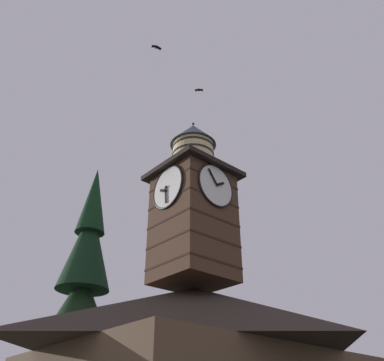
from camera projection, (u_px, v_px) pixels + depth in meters
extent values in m
pyramid|color=#2D231E|center=(195.00, 322.00, 18.71)|extent=(12.76, 11.17, 3.01)
cube|color=#4C3323|center=(193.00, 228.00, 20.30)|extent=(3.16, 3.16, 5.48)
cube|color=#352318|center=(193.00, 270.00, 19.25)|extent=(3.20, 3.20, 0.10)
cube|color=#352318|center=(193.00, 248.00, 19.77)|extent=(3.20, 3.20, 0.10)
cube|color=#352318|center=(193.00, 228.00, 20.29)|extent=(3.20, 3.20, 0.10)
cube|color=#352318|center=(193.00, 209.00, 20.80)|extent=(3.20, 3.20, 0.10)
cube|color=#352318|center=(193.00, 191.00, 21.32)|extent=(3.20, 3.20, 0.10)
cylinder|color=white|center=(216.00, 186.00, 20.08)|extent=(2.16, 0.10, 2.16)
torus|color=black|center=(216.00, 186.00, 20.06)|extent=(2.26, 0.10, 2.26)
cube|color=black|center=(220.00, 184.00, 20.21)|extent=(0.53, 0.04, 0.38)
cube|color=black|center=(213.00, 177.00, 20.05)|extent=(0.58, 0.04, 0.76)
sphere|color=black|center=(217.00, 185.00, 20.01)|extent=(0.10, 0.10, 0.10)
cylinder|color=white|center=(168.00, 187.00, 20.21)|extent=(0.10, 2.16, 2.16)
torus|color=black|center=(168.00, 187.00, 20.20)|extent=(0.10, 2.26, 2.26)
cube|color=black|center=(163.00, 191.00, 20.25)|extent=(0.04, 0.54, 0.35)
cube|color=black|center=(166.00, 195.00, 19.96)|extent=(0.04, 0.16, 0.89)
sphere|color=black|center=(166.00, 187.00, 20.15)|extent=(0.10, 0.10, 0.10)
cube|color=black|center=(193.00, 177.00, 21.74)|extent=(3.86, 3.86, 0.25)
cylinder|color=beige|center=(193.00, 160.00, 22.26)|extent=(2.18, 2.18, 1.82)
cylinder|color=#2D2319|center=(193.00, 171.00, 21.92)|extent=(2.24, 2.24, 0.10)
cylinder|color=#2D2319|center=(193.00, 163.00, 22.15)|extent=(2.24, 2.24, 0.10)
cylinder|color=#2D2319|center=(193.00, 156.00, 22.38)|extent=(2.24, 2.24, 0.10)
cylinder|color=#2D2319|center=(193.00, 149.00, 22.60)|extent=(2.24, 2.24, 0.10)
cone|color=#384251|center=(193.00, 135.00, 23.06)|extent=(2.48, 2.48, 1.37)
sphere|color=#424C5B|center=(193.00, 124.00, 23.46)|extent=(0.16, 0.16, 0.16)
cone|color=black|center=(79.00, 312.00, 21.45)|extent=(3.98, 3.98, 4.23)
cone|color=black|center=(88.00, 246.00, 23.25)|extent=(2.82, 2.82, 4.94)
cone|color=#12331A|center=(94.00, 200.00, 24.68)|extent=(1.66, 1.66, 4.21)
sphere|color=silver|center=(55.00, 346.00, 53.71)|extent=(2.28, 2.28, 2.28)
ellipsoid|color=black|center=(199.00, 90.00, 26.42)|extent=(0.24, 0.25, 0.13)
cube|color=black|center=(201.00, 90.00, 26.41)|extent=(0.29, 0.29, 0.10)
cube|color=black|center=(197.00, 90.00, 26.42)|extent=(0.29, 0.29, 0.10)
ellipsoid|color=black|center=(156.00, 47.00, 21.23)|extent=(0.17, 0.23, 0.11)
cube|color=black|center=(154.00, 46.00, 21.18)|extent=(0.29, 0.21, 0.12)
cube|color=black|center=(159.00, 48.00, 21.28)|extent=(0.29, 0.21, 0.12)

